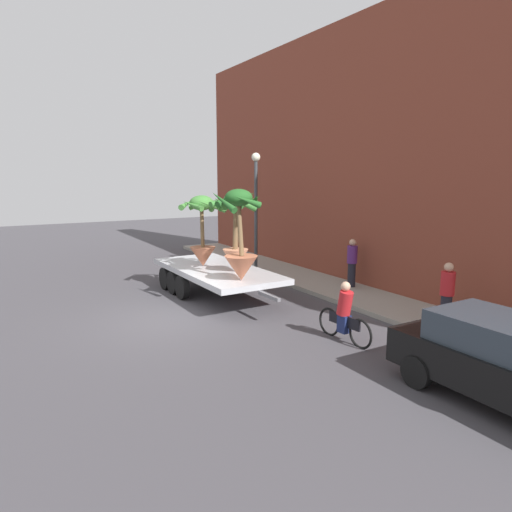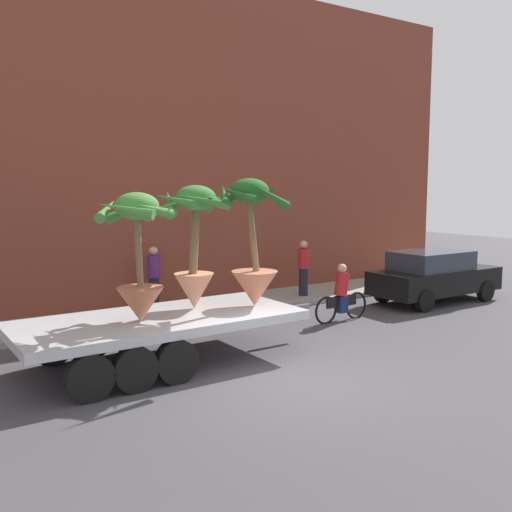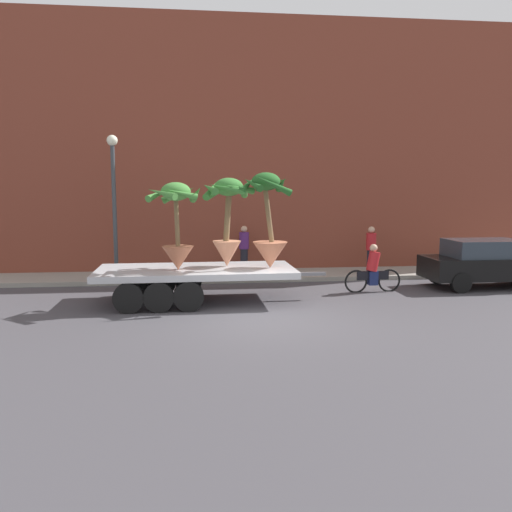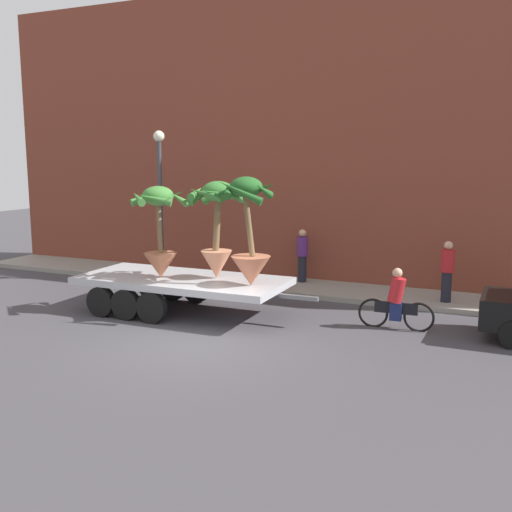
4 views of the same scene
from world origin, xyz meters
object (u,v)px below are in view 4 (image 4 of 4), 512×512
object	(u,v)px
potted_palm_middle	(249,236)
pedestrian_near_gate	(302,255)
pedestrian_far_left	(447,270)
flatbed_trailer	(175,284)
potted_palm_rear	(159,230)
potted_palm_front	(217,224)
street_lamp	(160,185)
cyclist	(396,302)

from	to	relation	value
potted_palm_middle	pedestrian_near_gate	bearing A→B (deg)	93.25
potted_palm_middle	pedestrian_far_left	size ratio (longest dim) A/B	1.58
flatbed_trailer	pedestrian_far_left	xyz separation A→B (m)	(6.61, 3.57, 0.28)
potted_palm_rear	potted_palm_front	size ratio (longest dim) A/B	0.95
street_lamp	potted_palm_front	bearing A→B (deg)	-38.55
potted_palm_rear	pedestrian_near_gate	size ratio (longest dim) A/B	1.42
potted_palm_front	cyclist	bearing A→B (deg)	7.33
street_lamp	pedestrian_far_left	bearing A→B (deg)	2.72
potted_palm_front	pedestrian_far_left	size ratio (longest dim) A/B	1.50
flatbed_trailer	potted_palm_rear	world-z (taller)	potted_palm_rear
pedestrian_near_gate	flatbed_trailer	bearing A→B (deg)	-114.40
flatbed_trailer	potted_palm_front	size ratio (longest dim) A/B	2.58
flatbed_trailer	pedestrian_near_gate	size ratio (longest dim) A/B	3.86
potted_palm_middle	pedestrian_near_gate	size ratio (longest dim) A/B	1.58
flatbed_trailer	potted_palm_rear	distance (m)	1.53
potted_palm_front	street_lamp	bearing A→B (deg)	141.45
potted_palm_rear	potted_palm_front	bearing A→B (deg)	20.18
pedestrian_near_gate	potted_palm_middle	bearing A→B (deg)	-86.75
potted_palm_rear	street_lamp	xyz separation A→B (m)	(-2.18, 3.40, 0.98)
street_lamp	potted_palm_middle	bearing A→B (deg)	-35.10
potted_palm_middle	potted_palm_front	bearing A→B (deg)	158.08
flatbed_trailer	pedestrian_far_left	bearing A→B (deg)	28.41
cyclist	street_lamp	world-z (taller)	street_lamp
potted_palm_front	cyclist	size ratio (longest dim) A/B	1.39
potted_palm_rear	cyclist	distance (m)	6.33
cyclist	potted_palm_front	bearing A→B (deg)	-172.67
pedestrian_near_gate	pedestrian_far_left	world-z (taller)	same
potted_palm_middle	street_lamp	bearing A→B (deg)	144.90
potted_palm_rear	potted_palm_middle	world-z (taller)	potted_palm_middle
potted_palm_rear	potted_palm_middle	size ratio (longest dim) A/B	0.90
flatbed_trailer	potted_palm_rear	xyz separation A→B (m)	(-0.27, -0.25, 1.48)
pedestrian_near_gate	pedestrian_far_left	bearing A→B (deg)	-11.03
potted_palm_rear	cyclist	bearing A→B (deg)	10.50
potted_palm_middle	pedestrian_near_gate	world-z (taller)	potted_palm_middle
pedestrian_far_left	street_lamp	xyz separation A→B (m)	(-9.05, -0.43, 2.19)
potted_palm_front	pedestrian_near_gate	size ratio (longest dim) A/B	1.50
potted_palm_front	pedestrian_near_gate	xyz separation A→B (m)	(0.87, 4.20, -1.38)
cyclist	street_lamp	distance (m)	8.89
cyclist	flatbed_trailer	bearing A→B (deg)	-171.49
flatbed_trailer	cyclist	xyz separation A→B (m)	(5.76, 0.86, -0.10)
flatbed_trailer	potted_palm_front	bearing A→B (deg)	13.09
potted_palm_middle	cyclist	bearing A→B (deg)	16.80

